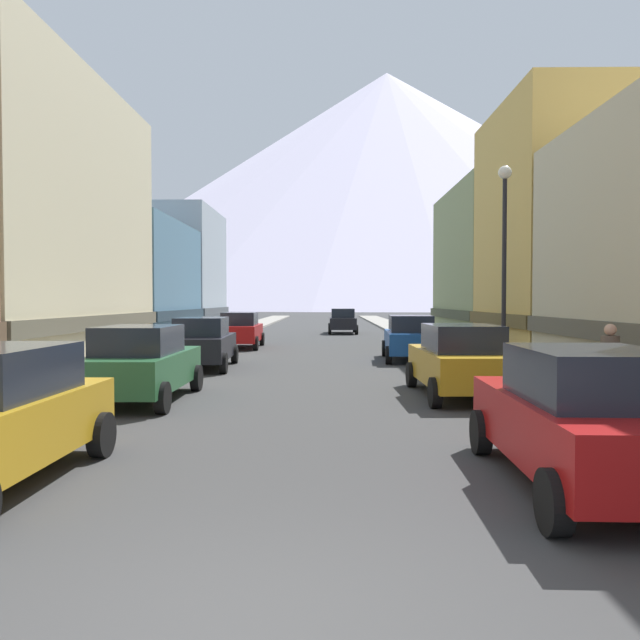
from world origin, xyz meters
name	(u,v)px	position (x,y,z in m)	size (l,w,h in m)	color
ground_plane	(247,638)	(0.00, 0.00, 0.00)	(400.00, 400.00, 0.00)	#383838
sidewalk_left	(221,336)	(-6.25, 35.00, 0.07)	(2.50, 100.00, 0.15)	gray
sidewalk_right	(418,336)	(6.25, 35.00, 0.07)	(2.50, 100.00, 0.15)	gray
storefront_left_2	(124,285)	(-10.67, 29.56, 3.21)	(6.64, 10.54, 6.67)	slate
storefront_left_3	(160,274)	(-11.52, 39.97, 4.25)	(8.33, 9.41, 8.80)	#99A5B2
storefront_right_2	(617,237)	(12.34, 21.21, 4.97)	(9.98, 8.36, 10.27)	#D8B259
storefront_right_3	(514,268)	(11.14, 31.10, 4.18)	(7.58, 11.27, 8.67)	#8C9966
car_left_1	(141,363)	(-3.80, 10.09, 0.90)	(2.07, 4.40, 1.78)	#265933
car_left_2	(203,343)	(-3.80, 17.12, 0.90)	(2.23, 4.47, 1.78)	black
car_left_3	(240,330)	(-3.80, 26.35, 0.90)	(2.13, 4.43, 1.78)	#9E1111
car_right_0	(585,418)	(3.80, 3.50, 0.90)	(2.16, 4.44, 1.78)	#9E1111
car_right_1	(460,360)	(3.80, 10.91, 0.90)	(2.15, 4.44, 1.78)	#B28419
car_right_2	(410,338)	(3.80, 20.11, 0.90)	(2.25, 4.48, 1.78)	#19478C
car_driving_0	(343,321)	(1.60, 39.89, 0.90)	(2.06, 4.40, 1.78)	black
trash_bin_right	(597,381)	(6.35, 9.03, 0.64)	(0.59, 0.59, 0.98)	#4C5156
pedestrian_0	(610,370)	(6.25, 8.24, 0.96)	(0.36, 0.36, 1.75)	brown
streetlamp_right	(504,241)	(5.35, 12.63, 3.99)	(0.36, 0.36, 5.86)	black
mountain_backdrop	(386,190)	(25.25, 260.00, 49.19)	(287.68, 287.68, 98.38)	silver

